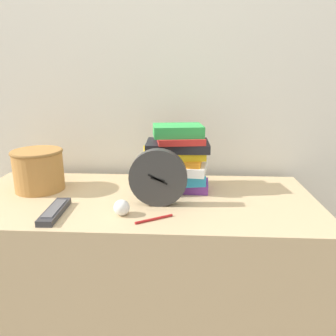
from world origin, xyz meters
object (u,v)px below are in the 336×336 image
object	(u,v)px
tv_remote	(55,211)
pen	(154,219)
desk_clock	(158,178)
basket	(38,169)
book_stack	(177,158)
crumpled_paper_ball	(122,208)

from	to	relation	value
tv_remote	pen	world-z (taller)	tv_remote
desk_clock	tv_remote	size ratio (longest dim) A/B	1.01
desk_clock	basket	distance (m)	0.50
desk_clock	tv_remote	bearing A→B (deg)	-163.61
desk_clock	book_stack	bearing A→B (deg)	70.79
basket	tv_remote	world-z (taller)	basket
crumpled_paper_ball	pen	distance (m)	0.12
book_stack	crumpled_paper_ball	bearing A→B (deg)	-123.16
book_stack	tv_remote	xyz separation A→B (m)	(-0.39, -0.27, -0.12)
desk_clock	pen	xyz separation A→B (m)	(-0.00, -0.12, -0.10)
basket	pen	bearing A→B (deg)	-28.35
basket	pen	world-z (taller)	basket
desk_clock	pen	world-z (taller)	desk_clock
tv_remote	book_stack	bearing A→B (deg)	34.50
desk_clock	book_stack	size ratio (longest dim) A/B	0.75
book_stack	desk_clock	bearing A→B (deg)	-109.21
basket	pen	xyz separation A→B (m)	(0.48, -0.26, -0.08)
book_stack	pen	distance (m)	0.33
book_stack	tv_remote	bearing A→B (deg)	-145.50
basket	crumpled_paper_ball	xyz separation A→B (m)	(0.37, -0.22, -0.06)
desk_clock	tv_remote	world-z (taller)	desk_clock
tv_remote	desk_clock	bearing A→B (deg)	16.39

